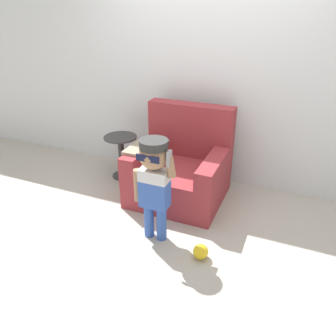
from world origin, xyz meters
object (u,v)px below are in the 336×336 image
at_px(person_child, 154,175).
at_px(side_table, 121,153).
at_px(toy_ball, 201,252).
at_px(armchair, 181,169).

height_order(person_child, side_table, person_child).
xyz_separation_m(person_child, toy_ball, (0.48, -0.11, -0.58)).
bearing_deg(person_child, toy_ball, -13.08).
distance_m(side_table, toy_ball, 1.74).
bearing_deg(toy_ball, armchair, 120.29).
bearing_deg(armchair, toy_ball, -59.71).
distance_m(armchair, side_table, 0.84).
xyz_separation_m(side_table, toy_ball, (1.37, -1.05, -0.26)).
xyz_separation_m(armchair, toy_ball, (0.54, -0.92, -0.26)).
bearing_deg(armchair, side_table, 170.97).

